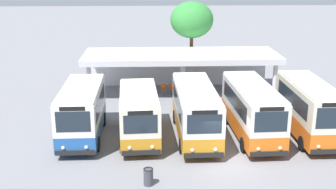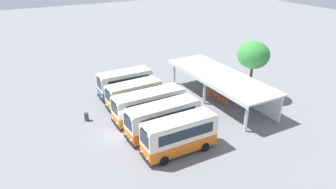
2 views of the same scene
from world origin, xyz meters
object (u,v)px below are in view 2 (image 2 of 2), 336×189
object	(u,v)px
city_bus_nearest_orange	(125,83)
waiting_chair_end_by_column	(208,93)
city_bus_middle_cream	(149,104)
city_bus_fourth_amber	(163,118)
waiting_chair_middle_seat	(215,97)
waiting_chair_fifth_seat	(222,101)
litter_bin_apron	(86,117)
waiting_chair_second_from_end	(212,95)
city_bus_second_in_row	(134,94)
city_bus_fifth_blue	(179,134)
waiting_chair_fourth_seat	(219,99)
waiting_chair_far_end_seat	(226,103)

from	to	relation	value
city_bus_nearest_orange	waiting_chair_end_by_column	distance (m)	10.82
city_bus_middle_cream	city_bus_fourth_amber	world-z (taller)	city_bus_fourth_amber
city_bus_middle_cream	waiting_chair_middle_seat	distance (m)	9.44
waiting_chair_fifth_seat	litter_bin_apron	distance (m)	16.16
city_bus_nearest_orange	waiting_chair_second_from_end	xyz separation A→B (m)	(6.07, 9.34, -1.31)
city_bus_second_in_row	city_bus_fifth_blue	size ratio (longest dim) A/B	0.94
waiting_chair_middle_seat	waiting_chair_fourth_seat	world-z (taller)	same
city_bus_nearest_orange	waiting_chair_second_from_end	bearing A→B (deg)	56.99
city_bus_fifth_blue	waiting_chair_middle_seat	distance (m)	12.27
waiting_chair_end_by_column	city_bus_fourth_amber	bearing A→B (deg)	-60.89
city_bus_fourth_amber	litter_bin_apron	size ratio (longest dim) A/B	8.68
city_bus_nearest_orange	city_bus_second_in_row	bearing A→B (deg)	-4.62
waiting_chair_far_end_seat	waiting_chair_fifth_seat	bearing A→B (deg)	-178.82
litter_bin_apron	city_bus_nearest_orange	bearing A→B (deg)	123.35
waiting_chair_fourth_seat	city_bus_fifth_blue	bearing A→B (deg)	-55.08
city_bus_middle_cream	waiting_chair_fourth_seat	world-z (taller)	city_bus_middle_cream
city_bus_nearest_orange	waiting_chair_second_from_end	world-z (taller)	city_bus_nearest_orange
city_bus_fifth_blue	waiting_chair_fourth_seat	xyz separation A→B (m)	(-6.76, 9.69, -1.40)
city_bus_middle_cream	waiting_chair_end_by_column	xyz separation A→B (m)	(-1.72, 9.33, -1.27)
city_bus_nearest_orange	waiting_chair_second_from_end	size ratio (longest dim) A/B	8.05
waiting_chair_middle_seat	waiting_chair_fifth_seat	distance (m)	1.37
litter_bin_apron	waiting_chair_end_by_column	bearing A→B (deg)	85.37
city_bus_nearest_orange	city_bus_middle_cream	size ratio (longest dim) A/B	0.85
waiting_chair_end_by_column	city_bus_fifth_blue	bearing A→B (deg)	-47.52
city_bus_second_in_row	litter_bin_apron	world-z (taller)	city_bus_second_in_row
city_bus_fifth_blue	waiting_chair_far_end_seat	distance (m)	11.22
waiting_chair_second_from_end	waiting_chair_middle_seat	distance (m)	0.69
waiting_chair_second_from_end	litter_bin_apron	size ratio (longest dim) A/B	0.96
city_bus_middle_cream	waiting_chair_far_end_seat	size ratio (longest dim) A/B	9.42
city_bus_fourth_amber	waiting_chair_fifth_seat	bearing A→B (deg)	104.81
waiting_chair_second_from_end	city_bus_nearest_orange	bearing A→B (deg)	-123.01
city_bus_middle_cream	city_bus_fifth_blue	distance (m)	7.11
city_bus_nearest_orange	waiting_chair_far_end_seat	xyz separation A→B (m)	(8.81, 9.40, -1.31)
waiting_chair_fourth_seat	litter_bin_apron	bearing A→B (deg)	-101.99
waiting_chair_second_from_end	waiting_chair_fourth_seat	distance (m)	1.37
city_bus_second_in_row	waiting_chair_end_by_column	world-z (taller)	city_bus_second_in_row
waiting_chair_second_from_end	waiting_chair_fifth_seat	bearing A→B (deg)	1.29
waiting_chair_middle_seat	waiting_chair_far_end_seat	bearing A→B (deg)	2.51
city_bus_middle_cream	city_bus_nearest_orange	bearing A→B (deg)	179.70
waiting_chair_fourth_seat	waiting_chair_fifth_seat	size ratio (longest dim) A/B	1.00
city_bus_middle_cream	waiting_chair_far_end_seat	xyz separation A→B (m)	(1.71, 9.44, -1.27)
waiting_chair_far_end_seat	litter_bin_apron	size ratio (longest dim) A/B	0.96
city_bus_fifth_blue	waiting_chair_end_by_column	distance (m)	13.13
waiting_chair_fifth_seat	waiting_chair_far_end_seat	world-z (taller)	same
city_bus_fifth_blue	waiting_chair_second_from_end	size ratio (longest dim) A/B	8.31
waiting_chair_fourth_seat	litter_bin_apron	distance (m)	15.96
waiting_chair_fourth_seat	waiting_chair_far_end_seat	bearing A→B (deg)	2.15
city_bus_middle_cream	litter_bin_apron	distance (m)	7.03
waiting_chair_second_from_end	waiting_chair_end_by_column	bearing A→B (deg)	-175.95
city_bus_nearest_orange	waiting_chair_far_end_seat	size ratio (longest dim) A/B	8.05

